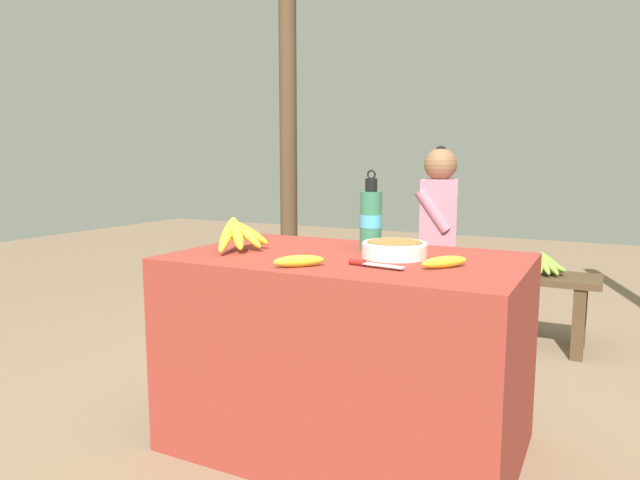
% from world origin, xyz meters
% --- Properties ---
extents(ground_plane, '(12.00, 12.00, 0.00)m').
position_xyz_m(ground_plane, '(0.00, 0.00, 0.00)').
color(ground_plane, '#846B51').
extents(market_counter, '(1.19, 0.74, 0.69)m').
position_xyz_m(market_counter, '(0.00, 0.00, 0.35)').
color(market_counter, maroon).
rests_on(market_counter, ground_plane).
extents(banana_bunch_ripe, '(0.15, 0.31, 0.14)m').
position_xyz_m(banana_bunch_ripe, '(-0.40, -0.08, 0.76)').
color(banana_bunch_ripe, '#4C381E').
rests_on(banana_bunch_ripe, market_counter).
extents(serving_bowl, '(0.22, 0.22, 0.06)m').
position_xyz_m(serving_bowl, '(0.16, 0.04, 0.72)').
color(serving_bowl, white).
rests_on(serving_bowl, market_counter).
extents(water_bottle, '(0.08, 0.08, 0.30)m').
position_xyz_m(water_bottle, '(0.02, 0.15, 0.81)').
color(water_bottle, '#337556').
rests_on(water_bottle, market_counter).
extents(loose_banana_front, '(0.14, 0.14, 0.04)m').
position_xyz_m(loose_banana_front, '(-0.05, -0.26, 0.71)').
color(loose_banana_front, yellow).
rests_on(loose_banana_front, market_counter).
extents(loose_banana_side, '(0.13, 0.16, 0.04)m').
position_xyz_m(loose_banana_side, '(0.36, -0.08, 0.71)').
color(loose_banana_side, yellow).
rests_on(loose_banana_side, market_counter).
extents(knife, '(0.19, 0.05, 0.02)m').
position_xyz_m(knife, '(0.14, -0.16, 0.70)').
color(knife, '#BCBCC1').
rests_on(knife, market_counter).
extents(wooden_bench, '(1.40, 0.32, 0.41)m').
position_xyz_m(wooden_bench, '(0.10, 1.45, 0.34)').
color(wooden_bench, '#4C3823').
rests_on(wooden_bench, ground_plane).
extents(seated_vendor, '(0.45, 0.42, 1.10)m').
position_xyz_m(seated_vendor, '(-0.11, 1.41, 0.63)').
color(seated_vendor, '#473828').
rests_on(seated_vendor, ground_plane).
extents(banana_bunch_green, '(0.17, 0.26, 0.13)m').
position_xyz_m(banana_bunch_green, '(0.52, 1.45, 0.47)').
color(banana_bunch_green, '#4C381E').
rests_on(banana_bunch_green, wooden_bench).
extents(support_post_near, '(0.12, 0.12, 2.52)m').
position_xyz_m(support_post_near, '(-1.22, 1.68, 1.26)').
color(support_post_near, '#4C3823').
rests_on(support_post_near, ground_plane).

